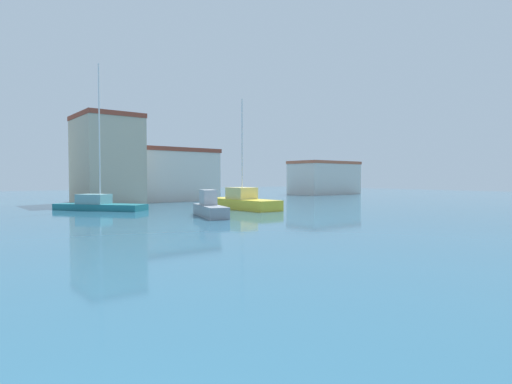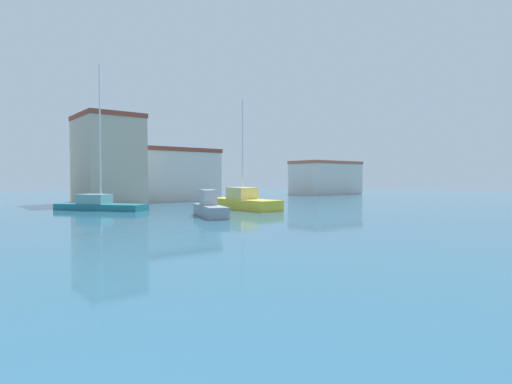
{
  "view_description": "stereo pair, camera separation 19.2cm",
  "coord_description": "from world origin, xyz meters",
  "views": [
    {
      "loc": [
        0.08,
        -3.06,
        2.85
      ],
      "look_at": [
        19.89,
        21.76,
        1.76
      ],
      "focal_mm": 28.85,
      "sensor_mm": 36.0,
      "label": 1
    },
    {
      "loc": [
        0.23,
        -3.18,
        2.85
      ],
      "look_at": [
        19.89,
        21.76,
        1.76
      ],
      "focal_mm": 28.85,
      "sensor_mm": 36.0,
      "label": 2
    }
  ],
  "objects": [
    {
      "name": "water",
      "position": [
        15.0,
        20.0,
        0.0
      ],
      "size": [
        160.0,
        160.0,
        0.0
      ],
      "primitive_type": "plane",
      "color": "#285670",
      "rests_on": "ground"
    },
    {
      "name": "sailboat_yellow_mid_harbor",
      "position": [
        22.61,
        27.24,
        0.69
      ],
      "size": [
        2.48,
        8.59,
        10.07
      ],
      "color": "gold",
      "rests_on": "water"
    },
    {
      "name": "motorboat_grey_inner_mooring",
      "position": [
        16.36,
        22.84,
        0.63
      ],
      "size": [
        3.09,
        5.72,
        1.96
      ],
      "color": "gray",
      "rests_on": "water"
    },
    {
      "name": "sailboat_teal_far_right",
      "position": [
        11.84,
        34.09,
        0.55
      ],
      "size": [
        6.69,
        7.97,
        12.88
      ],
      "color": "#1E707A",
      "rests_on": "water"
    },
    {
      "name": "yacht_club",
      "position": [
        15.69,
        43.22,
        4.93
      ],
      "size": [
        6.16,
        7.94,
        9.83
      ],
      "color": "#B2A893",
      "rests_on": "ground"
    },
    {
      "name": "harbor_office",
      "position": [
        23.01,
        46.07,
        3.29
      ],
      "size": [
        13.48,
        9.71,
        6.57
      ],
      "color": "beige",
      "rests_on": "ground"
    },
    {
      "name": "warehouse_block",
      "position": [
        54.76,
        46.1,
        2.9
      ],
      "size": [
        12.26,
        6.75,
        5.78
      ],
      "color": "beige",
      "rests_on": "ground"
    }
  ]
}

